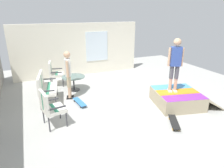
% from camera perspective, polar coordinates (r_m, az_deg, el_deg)
% --- Properties ---
extents(ground_plane, '(12.00, 12.00, 0.10)m').
position_cam_1_polar(ground_plane, '(6.95, 2.83, -5.81)').
color(ground_plane, '#A8A8A3').
extents(house_facade, '(0.23, 6.00, 2.46)m').
position_cam_1_polar(house_facade, '(9.84, -9.47, 9.57)').
color(house_facade, silver).
rests_on(house_facade, ground_plane).
extents(skate_ramp, '(1.83, 2.28, 0.47)m').
position_cam_1_polar(skate_ramp, '(7.07, 18.09, -3.83)').
color(skate_ramp, tan).
rests_on(skate_ramp, ground_plane).
extents(patio_bench, '(1.33, 0.76, 1.02)m').
position_cam_1_polar(patio_bench, '(7.13, -18.58, -0.40)').
color(patio_bench, '#38383D').
rests_on(patio_bench, ground_plane).
extents(patio_chair_near_house, '(0.71, 0.65, 1.02)m').
position_cam_1_polar(patio_chair_near_house, '(8.70, -16.26, 3.46)').
color(patio_chair_near_house, '#38383D').
rests_on(patio_chair_near_house, ground_plane).
extents(patio_chair_by_wall, '(0.70, 0.65, 1.02)m').
position_cam_1_polar(patio_chair_by_wall, '(5.61, -17.38, -5.92)').
color(patio_chair_by_wall, '#38383D').
rests_on(patio_chair_by_wall, ground_plane).
extents(patio_table, '(0.90, 0.90, 0.57)m').
position_cam_1_polar(patio_table, '(8.02, -10.84, 0.98)').
color(patio_table, '#38383D').
rests_on(patio_table, ground_plane).
extents(person_watching, '(0.46, 0.31, 1.71)m').
position_cam_1_polar(person_watching, '(7.14, -12.35, 3.50)').
color(person_watching, black).
rests_on(person_watching, ground_plane).
extents(person_skater, '(0.33, 0.45, 1.73)m').
position_cam_1_polar(person_skater, '(6.63, 17.55, 6.17)').
color(person_skater, silver).
rests_on(person_skater, skate_ramp).
extents(skateboard_by_bench, '(0.82, 0.31, 0.10)m').
position_cam_1_polar(skateboard_by_bench, '(6.89, -9.21, -5.06)').
color(skateboard_by_bench, '#3372B2').
rests_on(skateboard_by_bench, ground_plane).
extents(skateboard_spare, '(0.80, 0.56, 0.10)m').
position_cam_1_polar(skateboard_spare, '(5.92, 17.23, -10.25)').
color(skateboard_spare, black).
rests_on(skateboard_spare, ground_plane).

